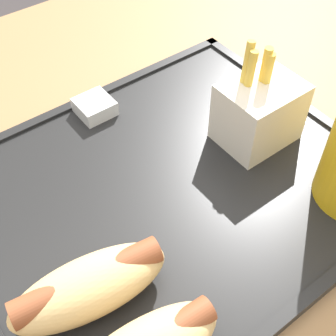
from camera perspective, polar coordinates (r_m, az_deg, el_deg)
name	(u,v)px	position (r m, az deg, el deg)	size (l,w,h in m)	color
food_tray	(168,190)	(0.50, 0.00, -2.66)	(0.43, 0.36, 0.01)	black
hot_dog_near	(89,286)	(0.41, -9.58, -14.02)	(0.15, 0.07, 0.05)	#DBB270
fries_carton	(258,111)	(0.53, 10.97, 6.84)	(0.08, 0.07, 0.12)	silver
sauce_cup_mayo	(95,106)	(0.57, -8.94, 7.44)	(0.04, 0.04, 0.02)	silver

